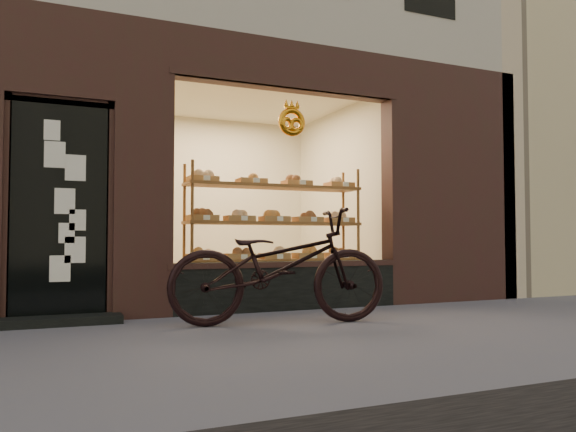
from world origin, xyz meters
name	(u,v)px	position (x,y,z in m)	size (l,w,h in m)	color
ground	(344,344)	(0.00, 0.00, 0.00)	(90.00, 90.00, 0.00)	#4D4B52
display_shelf	(274,235)	(0.45, 2.55, 0.86)	(2.20, 0.45, 1.70)	brown
bicycle	(279,266)	(-0.07, 1.14, 0.55)	(0.73, 2.10, 1.10)	black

